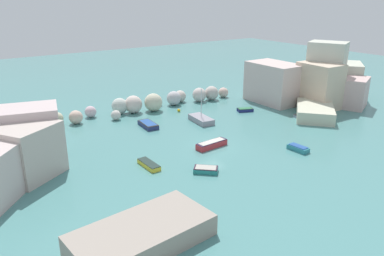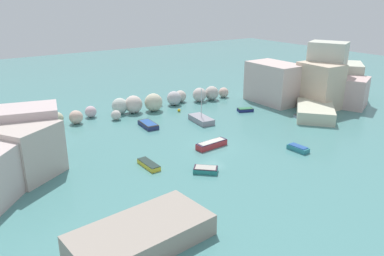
# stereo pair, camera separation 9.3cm
# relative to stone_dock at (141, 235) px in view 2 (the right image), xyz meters

# --- Properties ---
(cove_water) EXTENTS (160.00, 160.00, 0.00)m
(cove_water) POSITION_rel_stone_dock_xyz_m (15.17, 11.67, -0.80)
(cove_water) COLOR teal
(cove_water) RESTS_ON ground
(cliff_headland_right) EXTENTS (21.03, 17.73, 9.61)m
(cliff_headland_right) POSITION_rel_stone_dock_xyz_m (39.83, 17.16, 2.39)
(cliff_headland_right) COLOR beige
(cliff_headland_right) RESTS_ON ground
(rock_breakwater) EXTENTS (35.39, 4.61, 2.66)m
(rock_breakwater) POSITION_rel_stone_dock_xyz_m (13.84, 28.61, 0.32)
(rock_breakwater) COLOR beige
(rock_breakwater) RESTS_ON ground
(stone_dock) EXTENTS (10.19, 5.74, 1.60)m
(stone_dock) POSITION_rel_stone_dock_xyz_m (0.00, 0.00, 0.00)
(stone_dock) COLOR #9F9185
(stone_dock) RESTS_ON ground
(channel_buoy) EXTENTS (0.47, 0.47, 0.47)m
(channel_buoy) POSITION_rel_stone_dock_xyz_m (19.24, 25.19, -0.56)
(channel_buoy) COLOR gold
(channel_buoy) RESTS_ON cove_water
(moored_boat_0) EXTENTS (1.09, 3.13, 0.50)m
(moored_boat_0) POSITION_rel_stone_dock_xyz_m (6.49, 10.98, -0.55)
(moored_boat_0) COLOR yellow
(moored_boat_0) RESTS_ON cove_water
(moored_boat_1) EXTENTS (2.53, 1.93, 0.49)m
(moored_boat_1) POSITION_rel_stone_dock_xyz_m (27.50, 19.82, -0.54)
(moored_boat_1) COLOR navy
(moored_boat_1) RESTS_ON cove_water
(moored_boat_2) EXTENTS (1.20, 2.47, 0.60)m
(moored_boat_2) POSITION_rel_stone_dock_xyz_m (22.19, 5.20, -0.51)
(moored_boat_2) COLOR teal
(moored_boat_2) RESTS_ON cove_water
(moored_boat_3) EXTENTS (2.59, 2.53, 0.55)m
(moored_boat_3) POSITION_rel_stone_dock_xyz_m (10.49, 6.70, -0.51)
(moored_boat_3) COLOR teal
(moored_boat_3) RESTS_ON cove_water
(moored_boat_4) EXTENTS (3.94, 1.38, 0.72)m
(moored_boat_4) POSITION_rel_stone_dock_xyz_m (14.89, 11.51, -0.42)
(moored_boat_4) COLOR #BD3238
(moored_boat_4) RESTS_ON cove_water
(moored_boat_5) EXTENTS (2.26, 4.27, 4.68)m
(moored_boat_5) POSITION_rel_stone_dock_xyz_m (19.19, 19.49, -0.41)
(moored_boat_5) COLOR gray
(moored_boat_5) RESTS_ON cove_water
(moored_boat_6) EXTENTS (1.79, 3.55, 0.61)m
(moored_boat_6) POSITION_rel_stone_dock_xyz_m (12.29, 21.84, -0.48)
(moored_boat_6) COLOR navy
(moored_boat_6) RESTS_ON cove_water
(moored_boat_7) EXTENTS (1.77, 3.04, 0.44)m
(moored_boat_7) POSITION_rel_stone_dock_xyz_m (31.55, 12.33, -0.58)
(moored_boat_7) COLOR gray
(moored_boat_7) RESTS_ON cove_water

